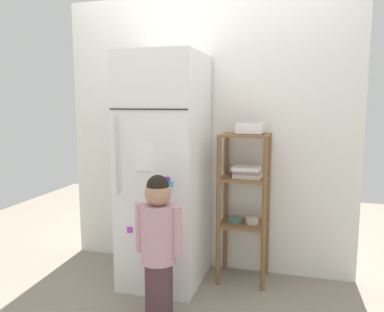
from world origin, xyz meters
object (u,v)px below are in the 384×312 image
(refrigerator, at_px, (165,170))
(pantry_shelf_unit, at_px, (245,191))
(fruit_bin, at_px, (250,129))
(child_standing, at_px, (158,233))

(refrigerator, xyz_separation_m, pantry_shelf_unit, (0.60, 0.16, -0.16))
(refrigerator, bearing_deg, fruit_bin, 14.23)
(refrigerator, relative_size, fruit_bin, 8.51)
(child_standing, xyz_separation_m, fruit_bin, (0.47, 0.72, 0.63))
(fruit_bin, bearing_deg, pantry_shelf_unit, 173.22)
(child_standing, bearing_deg, fruit_bin, 56.62)
(child_standing, bearing_deg, pantry_shelf_unit, 58.55)
(pantry_shelf_unit, distance_m, fruit_bin, 0.49)
(refrigerator, distance_m, pantry_shelf_unit, 0.64)
(refrigerator, relative_size, child_standing, 1.85)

